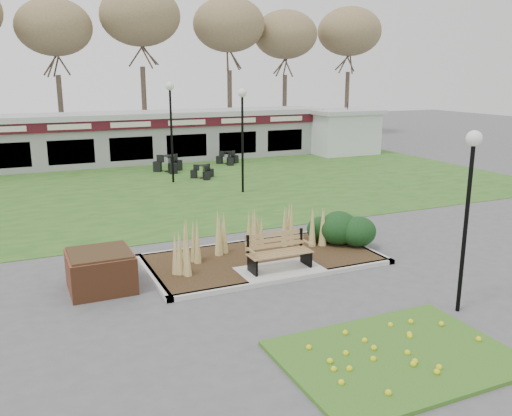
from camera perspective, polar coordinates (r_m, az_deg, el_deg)
name	(u,v)px	position (r m, az deg, el deg)	size (l,w,h in m)	color
ground	(282,275)	(14.12, 2.79, -7.10)	(100.00, 100.00, 0.00)	#515154
lawn	(163,188)	(24.98, -9.81, 2.09)	(34.00, 16.00, 0.02)	#25581C
flower_bed	(397,355)	(10.58, 14.58, -14.72)	(4.20, 3.00, 0.16)	#2C6A1E
planting_bed	(301,241)	(15.69, 4.72, -3.53)	(6.75, 3.40, 1.27)	black
park_bench	(278,251)	(14.13, 2.36, -4.54)	(1.70, 0.66, 0.93)	#A47E4A
brick_planter	(101,270)	(13.61, -16.04, -6.33)	(1.50, 1.50, 0.95)	brown
food_pavilion	(126,137)	(32.44, -13.53, 7.23)	(24.60, 3.40, 2.90)	gray
service_hut	(342,131)	(35.74, 9.07, 7.99)	(4.40, 3.40, 2.83)	silver
tree_backdrop	(97,24)	(40.30, -16.44, 18.12)	(47.24, 5.24, 10.36)	#47382B
lamp_post_near_left	(470,182)	(12.07, 21.59, 2.54)	(0.33, 0.33, 3.96)	black
lamp_post_mid_right	(171,110)	(25.77, -8.98, 10.16)	(0.39, 0.39, 4.71)	black
lamp_post_far_right	(242,117)	(23.30, -1.45, 9.51)	(0.37, 0.37, 4.47)	black
bistro_set_b	(203,174)	(27.02, -5.56, 3.61)	(1.24, 1.08, 0.66)	black
bistro_set_c	(169,166)	(29.05, -9.13, 4.37)	(1.63, 1.42, 0.86)	black
bistro_set_d	(228,160)	(31.19, -2.95, 5.09)	(1.33, 1.26, 0.72)	black
patio_umbrella	(346,132)	(35.92, 9.50, 7.91)	(2.25, 2.27, 2.20)	black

